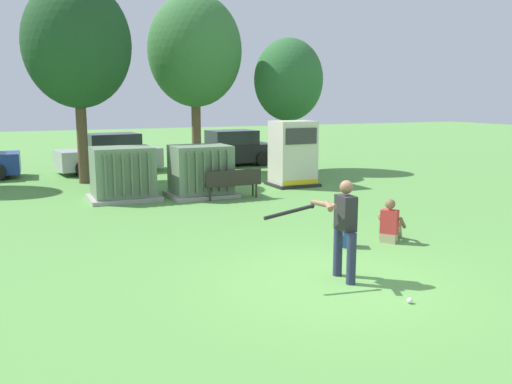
{
  "coord_description": "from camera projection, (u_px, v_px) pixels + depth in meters",
  "views": [
    {
      "loc": [
        -4.88,
        -7.65,
        3.11
      ],
      "look_at": [
        0.08,
        3.5,
        1.0
      ],
      "focal_mm": 38.43,
      "sensor_mm": 36.0,
      "label": 1
    }
  ],
  "objects": [
    {
      "name": "generator_enclosure",
      "position": [
        293.0,
        154.0,
        19.4
      ],
      "size": [
        1.6,
        1.4,
        2.3
      ],
      "color": "#262626",
      "rests_on": "ground"
    },
    {
      "name": "backpack",
      "position": [
        347.0,
        237.0,
        11.54
      ],
      "size": [
        0.36,
        0.38,
        0.44
      ],
      "color": "#264C8C",
      "rests_on": "ground"
    },
    {
      "name": "ground_plane",
      "position": [
        335.0,
        282.0,
        9.37
      ],
      "size": [
        96.0,
        96.0,
        0.0
      ],
      "primitive_type": "plane",
      "color": "#5B9947"
    },
    {
      "name": "park_bench",
      "position": [
        233.0,
        182.0,
        16.92
      ],
      "size": [
        1.81,
        0.42,
        0.92
      ],
      "color": "#2D2823",
      "rests_on": "ground"
    },
    {
      "name": "batter",
      "position": [
        342.0,
        225.0,
        9.29
      ],
      "size": [
        1.61,
        0.72,
        1.74
      ],
      "color": "#282D4C",
      "rests_on": "ground"
    },
    {
      "name": "seated_spectator",
      "position": [
        391.0,
        225.0,
        11.94
      ],
      "size": [
        0.77,
        0.7,
        0.96
      ],
      "color": "tan",
      "rests_on": "ground"
    },
    {
      "name": "parked_car_right_of_center",
      "position": [
        230.0,
        149.0,
        25.26
      ],
      "size": [
        4.29,
        2.09,
        1.62
      ],
      "color": "black",
      "rests_on": "ground"
    },
    {
      "name": "tree_center_right",
      "position": [
        195.0,
        51.0,
        21.95
      ],
      "size": [
        3.77,
        3.77,
        7.21
      ],
      "color": "brown",
      "rests_on": "ground"
    },
    {
      "name": "transformer_west",
      "position": [
        123.0,
        174.0,
        16.8
      ],
      "size": [
        2.1,
        1.7,
        1.62
      ],
      "color": "#9E9B93",
      "rests_on": "ground"
    },
    {
      "name": "tree_center_left",
      "position": [
        77.0,
        45.0,
        19.32
      ],
      "size": [
        3.77,
        3.77,
        7.21
      ],
      "color": "brown",
      "rests_on": "ground"
    },
    {
      "name": "sports_ball",
      "position": [
        410.0,
        301.0,
        8.37
      ],
      "size": [
        0.09,
        0.09,
        0.09
      ],
      "primitive_type": "sphere",
      "color": "white",
      "rests_on": "ground"
    },
    {
      "name": "parked_car_left_of_center",
      "position": [
        110.0,
        154.0,
        23.04
      ],
      "size": [
        4.38,
        2.32,
        1.62
      ],
      "color": "#B2B2B7",
      "rests_on": "ground"
    },
    {
      "name": "transformer_mid_west",
      "position": [
        201.0,
        172.0,
        17.38
      ],
      "size": [
        2.1,
        1.7,
        1.62
      ],
      "color": "#9E9B93",
      "rests_on": "ground"
    },
    {
      "name": "tree_right",
      "position": [
        288.0,
        80.0,
        23.16
      ],
      "size": [
        2.92,
        2.92,
        5.59
      ],
      "color": "brown",
      "rests_on": "ground"
    }
  ]
}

